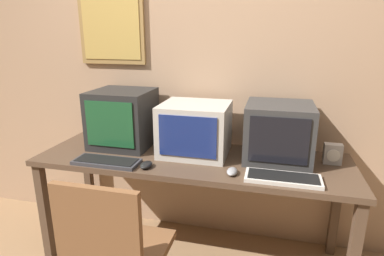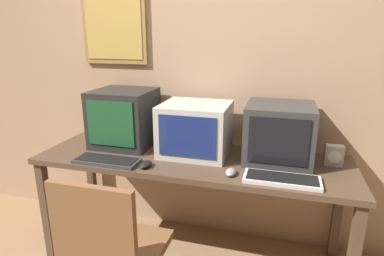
{
  "view_description": "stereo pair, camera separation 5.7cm",
  "coord_description": "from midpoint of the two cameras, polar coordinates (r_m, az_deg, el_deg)",
  "views": [
    {
      "loc": [
        0.48,
        -0.84,
        1.54
      ],
      "look_at": [
        0.0,
        1.07,
        0.96
      ],
      "focal_mm": 30.0,
      "sensor_mm": 36.0,
      "label": 1
    },
    {
      "loc": [
        0.54,
        -0.82,
        1.54
      ],
      "look_at": [
        0.0,
        1.07,
        0.96
      ],
      "focal_mm": 30.0,
      "sensor_mm": 36.0,
      "label": 2
    }
  ],
  "objects": [
    {
      "name": "monitor_right",
      "position": [
        2.1,
        15.95,
        -0.81
      ],
      "size": [
        0.41,
        0.41,
        0.36
      ],
      "color": "#333333",
      "rests_on": "desk"
    },
    {
      "name": "monitor_center",
      "position": [
        2.14,
        1.36,
        -0.15
      ],
      "size": [
        0.44,
        0.4,
        0.34
      ],
      "color": "#B7B2A8",
      "rests_on": "desk"
    },
    {
      "name": "keyboard_side",
      "position": [
        1.86,
        16.52,
        -8.72
      ],
      "size": [
        0.41,
        0.17,
        0.03
      ],
      "color": "beige",
      "rests_on": "desk"
    },
    {
      "name": "wall_back",
      "position": [
        2.35,
        3.19,
        10.64
      ],
      "size": [
        8.0,
        0.08,
        2.6
      ],
      "color": "tan",
      "rests_on": "ground_plane"
    },
    {
      "name": "mouse_near_keyboard",
      "position": [
        1.98,
        -7.42,
        -6.44
      ],
      "size": [
        0.07,
        0.11,
        0.03
      ],
      "color": "black",
      "rests_on": "desk"
    },
    {
      "name": "desk",
      "position": [
        2.15,
        0.77,
        -7.17
      ],
      "size": [
        2.03,
        0.65,
        0.76
      ],
      "color": "#4C3828",
      "rests_on": "ground_plane"
    },
    {
      "name": "desk_clock",
      "position": [
        2.17,
        24.6,
        -4.45
      ],
      "size": [
        0.11,
        0.06,
        0.13
      ],
      "color": "#B7B2AD",
      "rests_on": "desk"
    },
    {
      "name": "keyboard_main",
      "position": [
        2.09,
        -14.15,
        -5.64
      ],
      "size": [
        0.42,
        0.16,
        0.03
      ],
      "color": "#333338",
      "rests_on": "desk"
    },
    {
      "name": "mouse_far_corner",
      "position": [
        1.88,
        7.79,
        -7.76
      ],
      "size": [
        0.06,
        0.11,
        0.03
      ],
      "color": "gray",
      "rests_on": "desk"
    },
    {
      "name": "monitor_left",
      "position": [
        2.34,
        -11.25,
        1.8
      ],
      "size": [
        0.41,
        0.4,
        0.4
      ],
      "color": "black",
      "rests_on": "desk"
    }
  ]
}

